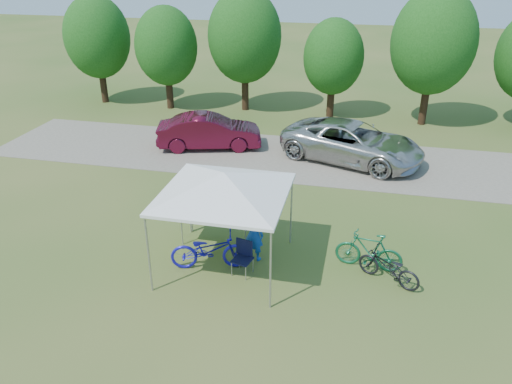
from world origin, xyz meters
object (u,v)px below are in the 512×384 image
at_px(folding_chair, 243,254).
at_px(bike_blue, 210,250).
at_px(folding_table, 217,219).
at_px(bike_green, 369,251).
at_px(bike_dark, 389,268).
at_px(cooler, 209,212).
at_px(cyclist, 254,234).
at_px(minivan, 352,142).
at_px(sedan, 209,131).

relative_size(folding_chair, bike_blue, 0.44).
bearing_deg(folding_table, bike_green, -5.00).
bearing_deg(folding_chair, bike_dark, 19.76).
xyz_separation_m(folding_chair, bike_blue, (-0.91, 0.01, 0.00)).
height_order(cooler, bike_dark, cooler).
bearing_deg(bike_blue, cyclist, -72.82).
bearing_deg(minivan, bike_blue, 178.06).
height_order(cyclist, bike_dark, cyclist).
distance_m(folding_table, bike_blue, 1.31).
bearing_deg(sedan, folding_chair, -172.56).
bearing_deg(cooler, minivan, 62.79).
xyz_separation_m(bike_blue, sedan, (-2.73, 8.59, 0.19)).
bearing_deg(folding_chair, sedan, 127.03).
distance_m(folding_table, bike_dark, 4.90).
distance_m(bike_green, bike_dark, 0.75).
bearing_deg(cooler, bike_green, -4.77).
height_order(folding_table, cooler, cooler).
bearing_deg(minivan, cyclist, -176.77).
relative_size(cyclist, bike_green, 0.88).
height_order(bike_green, bike_dark, bike_green).
distance_m(cooler, bike_blue, 1.40).
xyz_separation_m(cooler, minivan, (3.68, 7.16, -0.17)).
distance_m(folding_table, cooler, 0.29).
bearing_deg(bike_blue, sedan, 1.83).
bearing_deg(folding_table, cooler, 180.00).
distance_m(cyclist, minivan, 8.07).
bearing_deg(bike_green, minivan, -166.39).
relative_size(folding_table, bike_blue, 0.95).
distance_m(cyclist, bike_blue, 1.27).
distance_m(cooler, sedan, 7.68).
bearing_deg(minivan, bike_dark, -151.29).
distance_m(folding_chair, sedan, 9.34).
distance_m(folding_chair, bike_blue, 0.91).
xyz_separation_m(folding_chair, cooler, (-1.32, 1.28, 0.42)).
bearing_deg(bike_blue, minivan, -37.00).
height_order(folding_table, minivan, minivan).
relative_size(folding_table, bike_green, 1.11).
relative_size(bike_green, sedan, 0.41).
height_order(folding_chair, bike_dark, folding_chair).
xyz_separation_m(cooler, bike_blue, (0.41, -1.27, -0.42)).
height_order(bike_dark, minivan, minivan).
height_order(folding_table, sedan, sedan).
relative_size(minivan, sedan, 1.29).
height_order(cooler, bike_green, cooler).
bearing_deg(sedan, cyclist, -170.04).
relative_size(bike_dark, minivan, 0.30).
height_order(cooler, sedan, sedan).
bearing_deg(cooler, cyclist, -22.33).
distance_m(folding_table, minivan, 7.96).
xyz_separation_m(bike_dark, sedan, (-7.34, 8.23, 0.30)).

